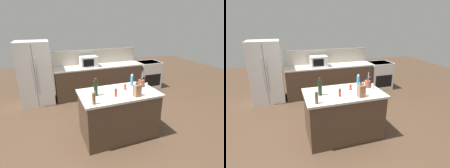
{
  "view_description": "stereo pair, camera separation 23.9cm",
  "coord_description": "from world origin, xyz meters",
  "views": [
    {
      "loc": [
        -1.26,
        -2.85,
        2.22
      ],
      "look_at": [
        0.0,
        0.35,
        0.99
      ],
      "focal_mm": 28.0,
      "sensor_mm": 36.0,
      "label": 1
    },
    {
      "loc": [
        -1.03,
        -2.93,
        2.22
      ],
      "look_at": [
        0.0,
        0.35,
        0.99
      ],
      "focal_mm": 28.0,
      "sensor_mm": 36.0,
      "label": 2
    }
  ],
  "objects": [
    {
      "name": "utensil_crock",
      "position": [
        0.56,
        0.11,
        1.02
      ],
      "size": [
        0.12,
        0.12,
        0.32
      ],
      "color": "brown",
      "rests_on": "kitchen_island"
    },
    {
      "name": "knife_block",
      "position": [
        0.24,
        -0.29,
        1.05
      ],
      "size": [
        0.15,
        0.12,
        0.29
      ],
      "rotation": [
        0.0,
        0.0,
        0.2
      ],
      "color": "#936B47",
      "rests_on": "kitchen_island"
    },
    {
      "name": "kitchen_island",
      "position": [
        0.0,
        0.0,
        0.47
      ],
      "size": [
        1.5,
        0.9,
        0.94
      ],
      "color": "#4C3828",
      "rests_on": "ground_plane"
    },
    {
      "name": "soy_sauce_bottle",
      "position": [
        0.65,
        0.18,
        1.03
      ],
      "size": [
        0.06,
        0.06,
        0.2
      ],
      "color": "black",
      "rests_on": "kitchen_island"
    },
    {
      "name": "salt_shaker",
      "position": [
        0.63,
        0.01,
        0.99
      ],
      "size": [
        0.05,
        0.05,
        0.11
      ],
      "color": "silver",
      "rests_on": "kitchen_island"
    },
    {
      "name": "wall_backsplash",
      "position": [
        0.3,
        2.52,
        1.17
      ],
      "size": [
        2.69,
        0.03,
        0.46
      ],
      "primitive_type": "cube",
      "color": "#B2A899",
      "rests_on": "back_counter_run"
    },
    {
      "name": "dish_soap_bottle",
      "position": [
        0.41,
        0.24,
        1.06
      ],
      "size": [
        0.06,
        0.06,
        0.25
      ],
      "color": "#3384BC",
      "rests_on": "kitchen_island"
    },
    {
      "name": "pepper_grinder",
      "position": [
        -0.58,
        -0.33,
        1.05
      ],
      "size": [
        0.06,
        0.06,
        0.22
      ],
      "color": "brown",
      "rests_on": "kitchen_island"
    },
    {
      "name": "spice_jar_paprika",
      "position": [
        0.18,
        0.08,
        0.99
      ],
      "size": [
        0.05,
        0.05,
        0.11
      ],
      "color": "#B73D1E",
      "rests_on": "kitchen_island"
    },
    {
      "name": "ground_plane",
      "position": [
        0.0,
        0.0,
        0.0
      ],
      "size": [
        14.0,
        14.0,
        0.0
      ],
      "primitive_type": "plane",
      "color": "#473323"
    },
    {
      "name": "back_counter_run",
      "position": [
        0.3,
        2.2,
        0.47
      ],
      "size": [
        2.73,
        0.66,
        0.94
      ],
      "color": "#4C3828",
      "rests_on": "ground_plane"
    },
    {
      "name": "refrigerator",
      "position": [
        -1.53,
        2.25,
        0.87
      ],
      "size": [
        0.85,
        0.75,
        1.75
      ],
      "color": "white",
      "rests_on": "ground_plane"
    },
    {
      "name": "range_oven",
      "position": [
        2.09,
        2.2,
        0.47
      ],
      "size": [
        0.76,
        0.65,
        0.92
      ],
      "color": "white",
      "rests_on": "ground_plane"
    },
    {
      "name": "wine_bottle",
      "position": [
        -0.45,
        -0.0,
        1.09
      ],
      "size": [
        0.07,
        0.07,
        0.33
      ],
      "color": "black",
      "rests_on": "kitchen_island"
    },
    {
      "name": "hot_sauce_bottle",
      "position": [
        -0.13,
        -0.17,
        1.01
      ],
      "size": [
        0.05,
        0.05,
        0.16
      ],
      "color": "red",
      "rests_on": "kitchen_island"
    },
    {
      "name": "microwave",
      "position": [
        -0.03,
        2.2,
        1.1
      ],
      "size": [
        0.5,
        0.39,
        0.31
      ],
      "color": "white",
      "rests_on": "back_counter_run"
    }
  ]
}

